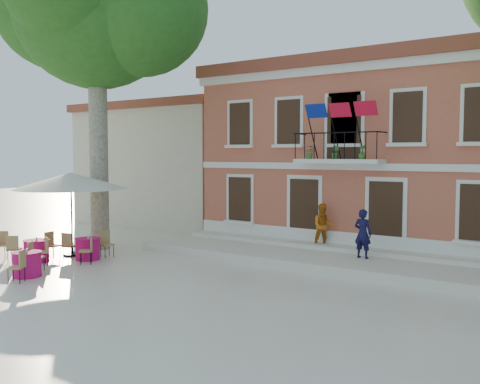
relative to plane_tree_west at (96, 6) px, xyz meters
name	(u,v)px	position (x,y,z in m)	size (l,w,h in m)	color
ground	(197,280)	(6.57, -1.95, -9.46)	(90.00, 90.00, 0.00)	beige
main_building	(382,154)	(8.57, 8.04, -5.68)	(13.50, 9.59, 7.50)	#C15B46
neighbor_west	(190,164)	(-2.93, 9.05, -6.25)	(9.40, 9.40, 6.40)	beige
terrace	(323,259)	(8.57, 2.45, -9.31)	(14.00, 3.40, 0.30)	silver
plane_tree_west	(96,6)	(0.00, 0.00, 0.00)	(6.52, 6.52, 12.81)	#A59E84
patio_umbrella	(71,181)	(0.28, -1.57, -6.70)	(4.14, 4.14, 3.08)	black
pedestrian_navy	(363,234)	(9.92, 2.61, -8.34)	(0.60, 0.39, 1.64)	#100F33
pedestrian_orange	(323,226)	(7.99, 3.61, -8.35)	(0.79, 0.62, 1.64)	#C36717
cafe_table_0	(36,250)	(0.25, -3.05, -9.04)	(1.86, 1.72, 0.95)	#BE1160
cafe_table_1	(27,263)	(2.02, -4.59, -9.04)	(1.42, 1.83, 0.95)	#BE1160
cafe_table_3	(88,248)	(1.40, -1.77, -9.04)	(1.82, 1.80, 0.95)	#BE1160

